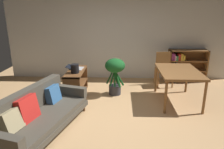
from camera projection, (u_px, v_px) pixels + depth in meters
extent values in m
plane|color=tan|center=(116.00, 119.00, 4.20)|extent=(8.16, 8.16, 0.00)
cube|color=silver|center=(119.00, 35.00, 6.38)|extent=(6.80, 0.10, 2.70)
cylinder|color=#56351E|center=(84.00, 108.00, 4.51)|extent=(0.04, 0.04, 0.13)
cylinder|color=#56351E|center=(57.00, 104.00, 4.71)|extent=(0.04, 0.04, 0.13)
cube|color=#474238|center=(44.00, 122.00, 3.72)|extent=(1.32, 2.17, 0.10)
cube|color=#474238|center=(43.00, 117.00, 3.69)|extent=(1.27, 2.09, 0.10)
cube|color=#474238|center=(27.00, 101.00, 3.71)|extent=(0.70, 1.93, 0.43)
cube|color=#474238|center=(69.00, 90.00, 4.51)|extent=(0.77, 0.34, 0.20)
cube|color=tan|center=(11.00, 121.00, 3.17)|extent=(0.32, 0.39, 0.36)
cube|color=red|center=(27.00, 109.00, 3.48)|extent=(0.33, 0.46, 0.43)
cube|color=#336093|center=(53.00, 94.00, 4.18)|extent=(0.29, 0.37, 0.35)
cube|color=brown|center=(80.00, 76.00, 5.81)|extent=(0.40, 0.04, 0.64)
cube|color=brown|center=(72.00, 90.00, 4.81)|extent=(0.40, 0.04, 0.64)
cube|color=brown|center=(76.00, 84.00, 5.33)|extent=(0.40, 1.05, 0.04)
cube|color=brown|center=(76.00, 71.00, 5.22)|extent=(0.40, 1.09, 0.04)
cube|color=brown|center=(77.00, 94.00, 5.40)|extent=(0.40, 1.05, 0.04)
cube|color=silver|center=(78.00, 69.00, 5.37)|extent=(0.24, 0.35, 0.02)
cube|color=black|center=(71.00, 67.00, 5.38)|extent=(0.22, 0.33, 0.07)
cylinder|color=black|center=(75.00, 69.00, 5.00)|extent=(0.19, 0.19, 0.21)
cylinder|color=slate|center=(75.00, 67.00, 4.99)|extent=(0.11, 0.11, 0.01)
cylinder|color=#333338|center=(115.00, 90.00, 5.40)|extent=(0.30, 0.30, 0.25)
cylinder|color=#195623|center=(119.00, 78.00, 5.30)|extent=(0.26, 0.05, 0.40)
cylinder|color=#195623|center=(116.00, 78.00, 5.37)|extent=(0.12, 0.16, 0.35)
cylinder|color=#195623|center=(115.00, 77.00, 5.39)|extent=(0.05, 0.21, 0.41)
cylinder|color=#195623|center=(111.00, 75.00, 5.34)|extent=(0.25, 0.15, 0.51)
cylinder|color=#195623|center=(113.00, 78.00, 5.28)|extent=(0.16, 0.10, 0.41)
cylinder|color=#195623|center=(115.00, 78.00, 5.24)|extent=(0.04, 0.16, 0.41)
cylinder|color=#195623|center=(118.00, 79.00, 5.22)|extent=(0.20, 0.21, 0.43)
ellipsoid|color=#195623|center=(115.00, 65.00, 5.21)|extent=(0.50, 0.50, 0.35)
cylinder|color=brown|center=(156.00, 79.00, 5.50)|extent=(0.06, 0.06, 0.71)
cylinder|color=brown|center=(166.00, 97.00, 4.33)|extent=(0.06, 0.06, 0.71)
cylinder|color=brown|center=(187.00, 79.00, 5.47)|extent=(0.06, 0.06, 0.71)
cylinder|color=brown|center=(205.00, 98.00, 4.30)|extent=(0.06, 0.06, 0.71)
cube|color=brown|center=(179.00, 71.00, 4.79)|extent=(0.89, 1.33, 0.05)
cylinder|color=olive|center=(173.00, 80.00, 5.80)|extent=(0.04, 0.04, 0.46)
cylinder|color=olive|center=(158.00, 80.00, 5.77)|extent=(0.04, 0.04, 0.46)
cylinder|color=olive|center=(168.00, 76.00, 6.14)|extent=(0.04, 0.04, 0.46)
cylinder|color=olive|center=(155.00, 76.00, 6.12)|extent=(0.04, 0.04, 0.46)
cube|color=olive|center=(164.00, 70.00, 5.88)|extent=(0.48, 0.44, 0.04)
cube|color=olive|center=(163.00, 60.00, 5.98)|extent=(0.40, 0.08, 0.45)
cube|color=brown|center=(169.00, 65.00, 6.36)|extent=(0.04, 0.33, 0.95)
cube|color=brown|center=(206.00, 66.00, 6.32)|extent=(0.04, 0.33, 0.95)
cube|color=brown|center=(189.00, 50.00, 6.20)|extent=(1.13, 0.33, 0.04)
cube|color=brown|center=(186.00, 80.00, 6.47)|extent=(1.13, 0.33, 0.04)
cube|color=brown|center=(186.00, 64.00, 6.48)|extent=(1.10, 0.04, 0.95)
cube|color=brown|center=(187.00, 70.00, 6.38)|extent=(1.10, 0.32, 0.04)
cube|color=brown|center=(188.00, 60.00, 6.29)|extent=(1.10, 0.32, 0.04)
cube|color=#337F47|center=(170.00, 76.00, 6.44)|extent=(0.05, 0.28, 0.19)
cube|color=#2D5199|center=(172.00, 76.00, 6.44)|extent=(0.04, 0.25, 0.18)
cube|color=#2D5199|center=(173.00, 77.00, 6.44)|extent=(0.05, 0.27, 0.16)
cube|color=silver|center=(176.00, 77.00, 6.44)|extent=(0.07, 0.26, 0.16)
cube|color=#993884|center=(178.00, 77.00, 6.42)|extent=(0.05, 0.20, 0.16)
cube|color=red|center=(180.00, 76.00, 6.42)|extent=(0.04, 0.25, 0.21)
cube|color=silver|center=(171.00, 67.00, 6.34)|extent=(0.03, 0.23, 0.20)
cube|color=orange|center=(172.00, 67.00, 6.35)|extent=(0.06, 0.26, 0.17)
cube|color=gold|center=(175.00, 67.00, 6.34)|extent=(0.05, 0.20, 0.15)
cube|color=#2D5199|center=(177.00, 66.00, 6.34)|extent=(0.04, 0.28, 0.22)
cube|color=orange|center=(179.00, 67.00, 6.34)|extent=(0.07, 0.25, 0.18)
cube|color=gold|center=(181.00, 67.00, 6.33)|extent=(0.05, 0.22, 0.18)
cube|color=#993884|center=(172.00, 57.00, 6.24)|extent=(0.05, 0.20, 0.21)
cube|color=#993884|center=(174.00, 57.00, 6.26)|extent=(0.04, 0.26, 0.20)
cube|color=silver|center=(175.00, 58.00, 6.26)|extent=(0.03, 0.23, 0.14)
cube|color=#337F47|center=(176.00, 58.00, 6.27)|extent=(0.04, 0.28, 0.14)
cube|color=red|center=(179.00, 57.00, 6.24)|extent=(0.07, 0.22, 0.19)
cube|color=gold|center=(181.00, 57.00, 6.25)|extent=(0.06, 0.26, 0.20)
cube|color=gold|center=(183.00, 57.00, 6.24)|extent=(0.06, 0.23, 0.16)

